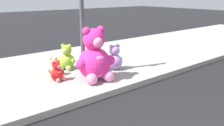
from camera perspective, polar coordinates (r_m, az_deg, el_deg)
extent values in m
cube|color=#9E9B93|center=(6.84, -17.32, -2.90)|extent=(28.00, 4.40, 0.15)
cylinder|color=#4C4C51|center=(6.25, -7.07, 11.71)|extent=(0.11, 0.11, 3.20)
sphere|color=#F22D93|center=(5.99, -4.15, -0.10)|extent=(0.80, 0.80, 0.80)
ellipsoid|color=pink|center=(5.74, -2.97, -0.80)|extent=(0.46, 0.26, 0.52)
sphere|color=#F22D93|center=(5.85, -4.26, 5.50)|extent=(0.52, 0.52, 0.52)
sphere|color=pink|center=(5.66, -3.34, 4.83)|extent=(0.24, 0.24, 0.24)
sphere|color=#F22D93|center=(5.90, -2.67, 7.66)|extent=(0.20, 0.20, 0.20)
sphere|color=#F22D93|center=(6.05, -0.50, 0.68)|extent=(0.25, 0.25, 0.25)
sphere|color=pink|center=(5.87, -0.78, -3.08)|extent=(0.27, 0.27, 0.27)
sphere|color=#F22D93|center=(5.75, -5.99, 7.38)|extent=(0.20, 0.20, 0.20)
sphere|color=#F22D93|center=(5.75, -7.19, -0.26)|extent=(0.25, 0.25, 0.25)
sphere|color=pink|center=(5.69, -4.71, -3.75)|extent=(0.27, 0.27, 0.27)
sphere|color=yellow|center=(7.35, -4.70, 1.49)|extent=(0.44, 0.44, 0.44)
ellipsoid|color=#F0DB80|center=(7.32, -5.91, 1.39)|extent=(0.18, 0.26, 0.29)
sphere|color=yellow|center=(7.28, -4.76, 3.99)|extent=(0.29, 0.29, 0.29)
sphere|color=#F0DB80|center=(7.26, -5.70, 3.79)|extent=(0.13, 0.13, 0.13)
sphere|color=yellow|center=(7.16, -4.60, 4.74)|extent=(0.11, 0.11, 0.11)
sphere|color=yellow|center=(7.14, -4.77, 1.31)|extent=(0.14, 0.14, 0.14)
sphere|color=#F0DB80|center=(7.24, -5.91, 0.04)|extent=(0.15, 0.15, 0.15)
sphere|color=yellow|center=(7.35, -4.95, 5.03)|extent=(0.11, 0.11, 0.11)
sphere|color=yellow|center=(7.53, -5.46, 2.08)|extent=(0.14, 0.14, 0.14)
sphere|color=#F0DB80|center=(7.47, -6.28, 0.53)|extent=(0.15, 0.15, 0.15)
sphere|color=tan|center=(6.49, -13.33, -1.52)|extent=(0.30, 0.30, 0.30)
ellipsoid|color=beige|center=(6.39, -13.02, -1.77)|extent=(0.17, 0.09, 0.19)
sphere|color=tan|center=(6.43, -13.46, 0.37)|extent=(0.20, 0.20, 0.20)
sphere|color=beige|center=(6.35, -13.21, 0.10)|extent=(0.09, 0.09, 0.09)
sphere|color=tan|center=(6.43, -12.93, 1.13)|extent=(0.07, 0.07, 0.07)
sphere|color=tan|center=(6.49, -12.06, -1.23)|extent=(0.09, 0.09, 0.09)
sphere|color=beige|center=(6.43, -12.22, -2.54)|extent=(0.10, 0.10, 0.10)
sphere|color=tan|center=(6.39, -14.09, 0.96)|extent=(0.07, 0.07, 0.07)
sphere|color=tan|center=(6.41, -14.44, -1.61)|extent=(0.09, 0.09, 0.09)
sphere|color=beige|center=(6.38, -13.60, -2.77)|extent=(0.10, 0.10, 0.10)
sphere|color=#B28CD8|center=(6.79, 0.60, 0.28)|extent=(0.43, 0.43, 0.43)
ellipsoid|color=silver|center=(6.93, 0.02, 0.59)|extent=(0.25, 0.15, 0.28)
sphere|color=#B28CD8|center=(6.71, 0.61, 2.93)|extent=(0.28, 0.28, 0.28)
sphere|color=silver|center=(6.82, 0.15, 2.99)|extent=(0.13, 0.13, 0.13)
sphere|color=#B28CD8|center=(6.64, -0.15, 3.79)|extent=(0.11, 0.11, 0.11)
sphere|color=#B28CD8|center=(6.74, -1.16, 0.45)|extent=(0.13, 0.13, 0.13)
sphere|color=silver|center=(6.94, -0.96, -0.59)|extent=(0.15, 0.15, 0.15)
sphere|color=#B28CD8|center=(6.73, 1.37, 3.95)|extent=(0.11, 0.11, 0.11)
sphere|color=#B28CD8|center=(6.92, 1.92, 0.85)|extent=(0.13, 0.13, 0.13)
sphere|color=silver|center=(7.04, 0.79, -0.35)|extent=(0.15, 0.15, 0.15)
sphere|color=#8CD133|center=(6.97, -10.41, 0.42)|extent=(0.43, 0.43, 0.43)
ellipsoid|color=#B8DE87|center=(6.83, -10.95, 0.08)|extent=(0.22, 0.25, 0.28)
sphere|color=#8CD133|center=(6.89, -10.55, 3.01)|extent=(0.28, 0.28, 0.28)
sphere|color=#B8DE87|center=(6.79, -10.96, 2.65)|extent=(0.13, 0.13, 0.13)
sphere|color=#8CD133|center=(6.82, -9.84, 3.90)|extent=(0.11, 0.11, 0.11)
sphere|color=#8CD133|center=(6.83, -9.05, 0.45)|extent=(0.14, 0.14, 0.14)
sphere|color=#B8DE87|center=(6.80, -10.08, -1.20)|extent=(0.15, 0.15, 0.15)
sphere|color=#8CD133|center=(6.91, -11.35, 3.97)|extent=(0.11, 0.11, 0.11)
sphere|color=#8CD133|center=(7.00, -12.14, 0.67)|extent=(0.14, 0.14, 0.14)
sphere|color=#B8DE87|center=(6.90, -11.89, -1.05)|extent=(0.15, 0.15, 0.15)
sphere|color=red|center=(6.09, -12.71, -2.62)|extent=(0.30, 0.30, 0.30)
ellipsoid|color=#DB7B7B|center=(6.01, -12.02, -2.82)|extent=(0.18, 0.11, 0.20)
sphere|color=red|center=(6.02, -12.84, -0.57)|extent=(0.20, 0.20, 0.20)
sphere|color=#DB7B7B|center=(5.96, -12.30, -0.82)|extent=(0.09, 0.09, 0.09)
sphere|color=red|center=(6.04, -12.39, 0.30)|extent=(0.08, 0.08, 0.08)
sphere|color=red|center=(6.14, -11.48, -2.15)|extent=(0.10, 0.10, 0.10)
sphere|color=#DB7B7B|center=(6.08, -11.26, -3.55)|extent=(0.10, 0.10, 0.10)
sphere|color=red|center=(5.96, -13.39, 0.01)|extent=(0.08, 0.08, 0.08)
sphere|color=red|center=(5.97, -13.52, -2.83)|extent=(0.10, 0.10, 0.10)
sphere|color=#DB7B7B|center=(5.98, -12.44, -3.97)|extent=(0.10, 0.10, 0.10)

